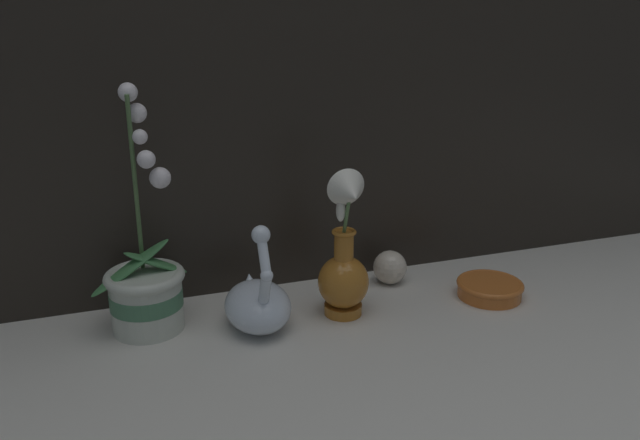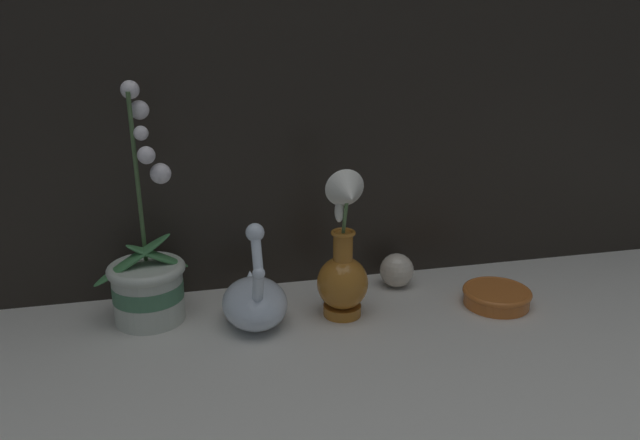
{
  "view_description": "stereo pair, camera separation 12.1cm",
  "coord_description": "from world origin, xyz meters",
  "views": [
    {
      "loc": [
        -0.39,
        -0.93,
        0.58
      ],
      "look_at": [
        -0.02,
        0.15,
        0.19
      ],
      "focal_mm": 35.0,
      "sensor_mm": 36.0,
      "label": 1
    },
    {
      "loc": [
        -0.28,
        -0.97,
        0.58
      ],
      "look_at": [
        -0.02,
        0.15,
        0.19
      ],
      "focal_mm": 35.0,
      "sensor_mm": 36.0,
      "label": 2
    }
  ],
  "objects": [
    {
      "name": "swan_figurine",
      "position": [
        -0.16,
        0.12,
        0.05
      ],
      "size": [
        0.13,
        0.19,
        0.22
      ],
      "color": "silver",
      "rests_on": "ground_plane"
    },
    {
      "name": "ground_plane",
      "position": [
        0.0,
        0.0,
        0.0
      ],
      "size": [
        2.8,
        2.8,
        0.0
      ],
      "primitive_type": "plane",
      "color": "beige"
    },
    {
      "name": "glass_sphere",
      "position": [
        0.17,
        0.22,
        0.04
      ],
      "size": [
        0.08,
        0.08,
        0.08
      ],
      "color": "beige",
      "rests_on": "ground_plane"
    },
    {
      "name": "amber_dish",
      "position": [
        0.34,
        0.09,
        0.02
      ],
      "size": [
        0.14,
        0.14,
        0.03
      ],
      "color": "#C66628",
      "rests_on": "ground_plane"
    },
    {
      "name": "blue_vase",
      "position": [
        0.02,
        0.11,
        0.11
      ],
      "size": [
        0.1,
        0.11,
        0.3
      ],
      "color": "#B26B23",
      "rests_on": "ground_plane"
    },
    {
      "name": "orchid_potted_plant",
      "position": [
        -0.36,
        0.18,
        0.09
      ],
      "size": [
        0.19,
        0.15,
        0.46
      ],
      "color": "beige",
      "rests_on": "ground_plane"
    }
  ]
}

